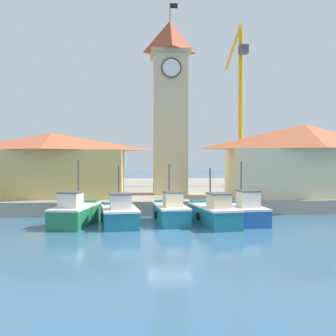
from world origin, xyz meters
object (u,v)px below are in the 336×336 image
fishing_boat_left_outer (120,214)px  fishing_boat_left_inner (171,212)px  clock_tower (170,103)px  fishing_boat_mid_left (214,213)px  fishing_boat_far_left (75,213)px  warehouse_right (305,160)px  port_crane_near (240,123)px  fishing_boat_center (244,212)px  warehouse_left (52,164)px

fishing_boat_left_outer → fishing_boat_left_inner: (3.27, 0.70, 0.02)m
fishing_boat_left_inner → clock_tower: (0.77, 10.33, 8.62)m
fishing_boat_mid_left → clock_tower: size_ratio=0.31×
fishing_boat_far_left → fishing_boat_left_outer: fishing_boat_far_left is taller
fishing_boat_left_inner → warehouse_right: (11.84, 6.62, 3.42)m
fishing_boat_left_inner → clock_tower: 13.48m
fishing_boat_left_inner → port_crane_near: port_crane_near is taller
port_crane_near → fishing_boat_left_outer: bearing=-121.3°
fishing_boat_center → clock_tower: bearing=110.7°
warehouse_left → fishing_boat_far_left: bearing=-68.8°
fishing_boat_mid_left → warehouse_left: bearing=143.5°
fishing_boat_mid_left → clock_tower: 14.30m
fishing_boat_far_left → fishing_boat_left_inner: fishing_boat_far_left is taller
fishing_boat_far_left → fishing_boat_mid_left: size_ratio=0.95×
warehouse_left → clock_tower: bearing=13.8°
warehouse_left → fishing_boat_center: bearing=-30.1°
fishing_boat_mid_left → clock_tower: clock_tower is taller
clock_tower → fishing_boat_center: bearing=-69.3°
fishing_boat_mid_left → warehouse_right: warehouse_right is taller
fishing_boat_far_left → clock_tower: clock_tower is taller
clock_tower → warehouse_right: size_ratio=1.34×
fishing_boat_mid_left → clock_tower: bearing=99.5°
fishing_boat_mid_left → fishing_boat_left_inner: bearing=160.8°
fishing_boat_left_outer → fishing_boat_mid_left: 5.92m
fishing_boat_left_inner → fishing_boat_center: (4.78, -0.27, -0.00)m
warehouse_left → port_crane_near: bearing=34.9°
fishing_boat_left_outer → warehouse_left: bearing=124.9°
fishing_boat_far_left → port_crane_near: size_ratio=0.27×
warehouse_left → port_crane_near: (19.39, 13.51, 4.91)m
fishing_boat_left_inner → fishing_boat_mid_left: (2.65, -0.92, 0.00)m
fishing_boat_far_left → warehouse_right: warehouse_right is taller
fishing_boat_left_outer → warehouse_left: 10.88m
fishing_boat_left_inner → warehouse_left: bearing=139.6°
warehouse_left → fishing_boat_mid_left: bearing=-36.5°
fishing_boat_mid_left → clock_tower: (-1.87, 11.25, 8.62)m
fishing_boat_center → warehouse_right: 10.45m
fishing_boat_far_left → fishing_boat_center: (10.84, 0.03, -0.03)m
fishing_boat_left_inner → fishing_boat_center: 4.78m
warehouse_right → clock_tower: bearing=161.5°
fishing_boat_mid_left → warehouse_right: bearing=39.4°
fishing_boat_far_left → port_crane_near: port_crane_near is taller
fishing_boat_left_outer → fishing_boat_mid_left: size_ratio=0.87×
fishing_boat_far_left → fishing_boat_center: fishing_boat_far_left is taller
fishing_boat_far_left → fishing_boat_left_inner: (6.07, 0.31, -0.02)m
clock_tower → port_crane_near: port_crane_near is taller
fishing_boat_left_inner → clock_tower: clock_tower is taller
fishing_boat_far_left → warehouse_right: (17.90, 6.93, 3.39)m
clock_tower → warehouse_left: clock_tower is taller
clock_tower → fishing_boat_mid_left: bearing=-80.5°
fishing_boat_left_inner → warehouse_left: warehouse_left is taller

